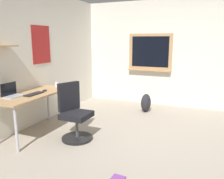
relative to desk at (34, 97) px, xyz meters
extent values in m
plane|color=#9E9384|center=(0.39, -2.06, -0.66)|extent=(5.20, 5.20, 0.00)
cube|color=silver|center=(0.39, 0.39, 0.64)|extent=(5.00, 0.10, 2.60)
cube|color=#A51E1E|center=(0.68, 0.33, 0.89)|extent=(0.52, 0.01, 0.74)
cube|color=silver|center=(2.84, -2.06, 0.64)|extent=(0.10, 5.00, 2.60)
cube|color=tan|center=(2.78, -1.34, 0.69)|extent=(0.04, 1.10, 0.90)
cube|color=black|center=(2.76, -1.34, 0.69)|extent=(0.01, 0.94, 0.76)
cube|color=tan|center=(2.73, -1.34, 0.22)|extent=(0.12, 1.10, 0.03)
cube|color=tan|center=(0.00, 0.00, 0.06)|extent=(1.48, 0.61, 0.03)
cylinder|color=#B7B7BC|center=(-0.68, -0.25, -0.31)|extent=(0.04, 0.04, 0.70)
cylinder|color=#B7B7BC|center=(0.68, -0.25, -0.31)|extent=(0.04, 0.04, 0.70)
cylinder|color=#B7B7BC|center=(0.68, 0.25, -0.31)|extent=(0.04, 0.04, 0.70)
cylinder|color=black|center=(0.07, -0.82, -0.64)|extent=(0.52, 0.52, 0.04)
cylinder|color=#4C4C51|center=(0.07, -0.82, -0.45)|extent=(0.05, 0.05, 0.34)
cube|color=black|center=(0.07, -0.82, -0.24)|extent=(0.44, 0.44, 0.09)
cube|color=black|center=(0.14, -0.63, 0.05)|extent=(0.40, 0.22, 0.48)
cube|color=#ADAFB5|center=(-0.33, 0.11, 0.08)|extent=(0.31, 0.21, 0.02)
cube|color=black|center=(-0.33, 0.21, 0.20)|extent=(0.31, 0.01, 0.21)
cube|color=black|center=(-0.07, -0.08, 0.08)|extent=(0.37, 0.13, 0.02)
ellipsoid|color=#262628|center=(0.21, -0.08, 0.09)|extent=(0.10, 0.06, 0.03)
cylinder|color=silver|center=(0.64, -0.03, 0.12)|extent=(0.08, 0.08, 0.09)
ellipsoid|color=#232328|center=(2.04, -1.47, -0.45)|extent=(0.32, 0.22, 0.42)
camera|label=1|loc=(-3.11, -2.82, 0.98)|focal=37.68mm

